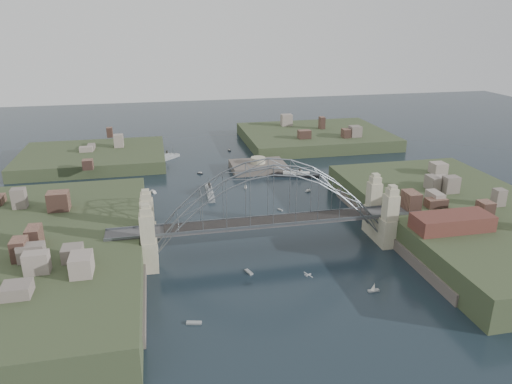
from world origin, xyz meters
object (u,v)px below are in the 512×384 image
object	(u,v)px
bridge	(270,207)
naval_cruiser_far	(165,158)
naval_cruiser_near	(210,192)
wharf_shed	(452,222)
fort_island	(258,171)
ocean_liner	(296,175)

from	to	relation	value
bridge	naval_cruiser_far	distance (m)	96.33
bridge	naval_cruiser_near	bearing A→B (deg)	103.19
bridge	wharf_shed	xyz separation A→B (m)	(44.00, -14.00, -2.32)
fort_island	wharf_shed	bearing A→B (deg)	-69.15
fort_island	wharf_shed	size ratio (longest dim) A/B	1.10
bridge	wharf_shed	bearing A→B (deg)	-17.65
naval_cruiser_far	fort_island	bearing A→B (deg)	-31.51
naval_cruiser_far	wharf_shed	bearing A→B (deg)	-57.20
fort_island	naval_cruiser_far	world-z (taller)	fort_island
wharf_shed	bridge	bearing A→B (deg)	162.35
naval_cruiser_far	bridge	bearing A→B (deg)	-75.10
wharf_shed	naval_cruiser_near	world-z (taller)	wharf_shed
wharf_shed	naval_cruiser_near	size ratio (longest dim) A/B	1.16
naval_cruiser_near	ocean_liner	distance (m)	37.90
fort_island	ocean_liner	bearing A→B (deg)	-41.27
fort_island	ocean_liner	distance (m)	17.23
ocean_liner	fort_island	bearing A→B (deg)	138.73
naval_cruiser_near	naval_cruiser_far	world-z (taller)	naval_cruiser_far
naval_cruiser_near	ocean_liner	xyz separation A→B (m)	(35.67, 12.80, -0.09)
naval_cruiser_near	naval_cruiser_far	bearing A→B (deg)	106.55
ocean_liner	naval_cruiser_near	bearing A→B (deg)	-160.27
naval_cruiser_far	ocean_liner	size ratio (longest dim) A/B	0.70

